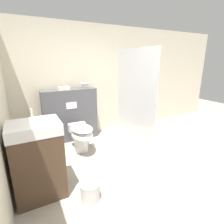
# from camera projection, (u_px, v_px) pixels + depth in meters

# --- Properties ---
(ground_plane) EXTENTS (12.00, 12.00, 0.00)m
(ground_plane) POSITION_uv_depth(u_px,v_px,m) (147.00, 188.00, 2.45)
(ground_plane) COLOR #9E9384
(wall_back) EXTENTS (8.00, 0.06, 2.50)m
(wall_back) POSITION_uv_depth(u_px,v_px,m) (88.00, 82.00, 4.03)
(wall_back) COLOR beige
(wall_back) RESTS_ON ground_plane
(partition_panel) EXTENTS (1.15, 0.25, 1.14)m
(partition_panel) POSITION_uv_depth(u_px,v_px,m) (71.00, 115.00, 3.81)
(partition_panel) COLOR #4C4C51
(partition_panel) RESTS_ON ground_plane
(shower_glass) EXTENTS (0.04, 1.46, 1.97)m
(shower_glass) POSITION_uv_depth(u_px,v_px,m) (134.00, 96.00, 3.81)
(shower_glass) COLOR silver
(shower_glass) RESTS_ON ground_plane
(toilet) EXTENTS (0.39, 0.67, 0.52)m
(toilet) POSITION_uv_depth(u_px,v_px,m) (81.00, 136.00, 3.34)
(toilet) COLOR white
(toilet) RESTS_ON ground_plane
(sink_vanity) EXTENTS (0.60, 0.48, 1.16)m
(sink_vanity) POSITION_uv_depth(u_px,v_px,m) (38.00, 160.00, 2.20)
(sink_vanity) COLOR #473323
(sink_vanity) RESTS_ON ground_plane
(hair_drier) EXTENTS (0.21, 0.07, 0.13)m
(hair_drier) POSITION_uv_depth(u_px,v_px,m) (85.00, 84.00, 3.79)
(hair_drier) COLOR #B7B7BC
(hair_drier) RESTS_ON partition_panel
(folded_towel) EXTENTS (0.23, 0.14, 0.07)m
(folded_towel) POSITION_uv_depth(u_px,v_px,m) (64.00, 88.00, 3.58)
(folded_towel) COLOR beige
(folded_towel) RESTS_ON partition_panel
(spare_toilet_roll) EXTENTS (0.12, 0.12, 0.09)m
(spare_toilet_roll) POSITION_uv_depth(u_px,v_px,m) (95.00, 144.00, 3.64)
(spare_toilet_roll) COLOR white
(spare_toilet_roll) RESTS_ON ground_plane
(waste_bin) EXTENTS (0.25, 0.25, 0.24)m
(waste_bin) POSITION_uv_depth(u_px,v_px,m) (90.00, 192.00, 2.21)
(waste_bin) COLOR silver
(waste_bin) RESTS_ON ground_plane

